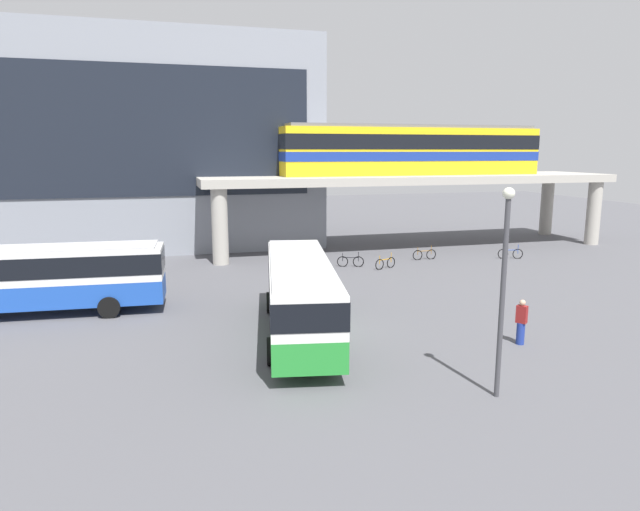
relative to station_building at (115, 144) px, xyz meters
The scene contains 14 objects.
ground_plane 21.51m from the station_building, 60.39° to the right, with size 120.00×120.00×0.00m, color #515156.
station_building is the anchor object (origin of this frame).
elevated_platform 24.13m from the station_building, 21.41° to the right, with size 32.72×7.45×5.74m.
train 24.09m from the station_building, 21.27° to the right, with size 20.85×2.96×3.84m.
bus_main 29.70m from the station_building, 72.53° to the right, with size 4.48×11.32×3.22m.
bus_secondary 22.35m from the station_building, 95.75° to the right, with size 11.19×3.30×3.22m.
bicycle_blue 32.23m from the station_building, 29.30° to the right, with size 1.73×0.59×1.04m.
bicycle_brown 26.54m from the station_building, 33.39° to the right, with size 1.79×0.07×1.04m.
bicycle_black 22.74m from the station_building, 44.16° to the right, with size 1.72×0.63×1.04m.
bicycle_red 20.48m from the station_building, 49.46° to the right, with size 1.69×0.71×1.04m.
bicycle_silver 21.52m from the station_building, 53.42° to the right, with size 1.71×0.65×1.04m.
bicycle_orange 24.90m from the station_building, 42.92° to the right, with size 1.68×0.74×1.04m.
pedestrian_by_bike_rack 36.16m from the station_building, 61.44° to the right, with size 0.44×0.48×1.83m.
lamp_post 37.77m from the station_building, 69.30° to the right, with size 0.36×0.36×6.56m.
Camera 1 is at (-6.43, -22.17, 7.62)m, focal length 31.45 mm.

